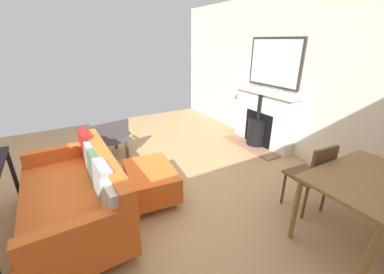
{
  "coord_description": "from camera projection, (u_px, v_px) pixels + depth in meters",
  "views": [
    {
      "loc": [
        0.84,
        2.93,
        1.93
      ],
      "look_at": [
        -0.71,
        0.25,
        0.67
      ],
      "focal_mm": 22.45,
      "sensor_mm": 36.0,
      "label": 1
    }
  ],
  "objects": [
    {
      "name": "ottoman",
      "position": [
        151.0,
        180.0,
        3.09
      ],
      "size": [
        0.67,
        0.88,
        0.42
      ],
      "color": "#B2B2B7",
      "rests_on": "ground"
    },
    {
      "name": "dining_chair_near_fireplace",
      "position": [
        314.0,
        174.0,
        2.73
      ],
      "size": [
        0.43,
        0.43,
        0.87
      ],
      "color": "brown",
      "rests_on": "ground"
    },
    {
      "name": "mantel_bowl_near",
      "position": [
        256.0,
        86.0,
        4.64
      ],
      "size": [
        0.13,
        0.13,
        0.05
      ],
      "color": "#9E9384",
      "rests_on": "fireplace"
    },
    {
      "name": "mirror_over_mantel",
      "position": [
        274.0,
        63.0,
        4.26
      ],
      "size": [
        0.04,
        1.15,
        0.85
      ],
      "color": "#2D2823"
    },
    {
      "name": "fireplace",
      "position": [
        262.0,
        121.0,
        4.6
      ],
      "size": [
        0.59,
        1.39,
        1.07
      ],
      "color": "#93664C",
      "rests_on": "ground"
    },
    {
      "name": "armchair_accent",
      "position": [
        107.0,
        136.0,
        4.03
      ],
      "size": [
        0.76,
        0.69,
        0.74
      ],
      "color": "brown",
      "rests_on": "ground"
    },
    {
      "name": "mantel_bowl_far",
      "position": [
        280.0,
        92.0,
        4.16
      ],
      "size": [
        0.13,
        0.13,
        0.05
      ],
      "color": "#9E9384",
      "rests_on": "fireplace"
    },
    {
      "name": "wall_left",
      "position": [
        284.0,
        76.0,
        4.24
      ],
      "size": [
        0.12,
        6.36,
        2.68
      ],
      "primitive_type": "cube",
      "color": "silver",
      "rests_on": "ground"
    },
    {
      "name": "ground_plane",
      "position": [
        141.0,
        184.0,
        3.47
      ],
      "size": [
        5.5,
        6.36,
        0.01
      ],
      "primitive_type": "cube",
      "color": "tan"
    },
    {
      "name": "dining_table",
      "position": [
        367.0,
        186.0,
        2.26
      ],
      "size": [
        1.15,
        0.77,
        0.74
      ],
      "color": "olive",
      "rests_on": "ground"
    },
    {
      "name": "sofa",
      "position": [
        78.0,
        195.0,
        2.61
      ],
      "size": [
        0.96,
        1.77,
        0.83
      ],
      "color": "#B2B2B7",
      "rests_on": "ground"
    }
  ]
}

